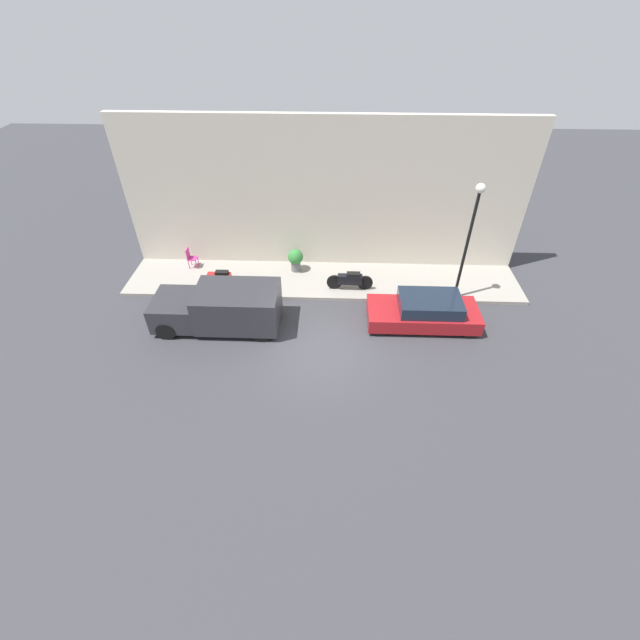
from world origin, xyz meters
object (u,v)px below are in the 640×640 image
at_px(streetlamp, 472,226).
at_px(potted_plant, 296,259).
at_px(delivery_van, 219,307).
at_px(motorcycle_red, 220,279).
at_px(motorcycle_black, 350,280).
at_px(parked_car, 424,311).
at_px(cafe_chair, 191,257).

distance_m(streetlamp, potted_plant, 7.65).
xyz_separation_m(delivery_van, streetlamp, (2.01, -9.54, 2.61)).
height_order(motorcycle_red, potted_plant, potted_plant).
height_order(motorcycle_black, potted_plant, potted_plant).
distance_m(parked_car, cafe_chair, 10.84).
height_order(parked_car, motorcycle_black, parked_car).
bearing_deg(parked_car, cafe_chair, 70.51).
height_order(delivery_van, streetlamp, streetlamp).
bearing_deg(motorcycle_black, streetlamp, -95.86).
distance_m(parked_car, motorcycle_red, 8.71).
xyz_separation_m(parked_car, motorcycle_black, (2.08, 2.87, 0.01)).
height_order(streetlamp, cafe_chair, streetlamp).
xyz_separation_m(parked_car, streetlamp, (1.62, -1.57, 2.89)).
relative_size(motorcycle_black, streetlamp, 0.40).
relative_size(motorcycle_red, cafe_chair, 2.00).
relative_size(delivery_van, streetlamp, 0.98).
relative_size(delivery_van, motorcycle_black, 2.44).
bearing_deg(motorcycle_red, parked_car, -102.91).
xyz_separation_m(parked_car, delivery_van, (-0.39, 7.97, 0.27)).
height_order(parked_car, motorcycle_red, parked_car).
bearing_deg(motorcycle_black, cafe_chair, 78.16).
distance_m(parked_car, motorcycle_black, 3.54).
bearing_deg(parked_car, streetlamp, -44.09).
relative_size(delivery_van, cafe_chair, 5.16).
distance_m(delivery_van, motorcycle_red, 2.41).
bearing_deg(streetlamp, motorcycle_black, 84.14).
bearing_deg(motorcycle_black, potted_plant, 60.29).
bearing_deg(cafe_chair, motorcycle_black, -101.84).
distance_m(motorcycle_black, potted_plant, 2.84).
bearing_deg(delivery_van, streetlamp, -78.10).
relative_size(motorcycle_black, cafe_chair, 2.11).
relative_size(parked_car, motorcycle_black, 2.17).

